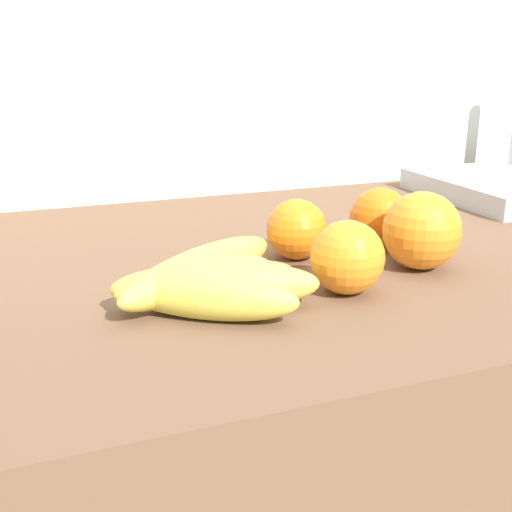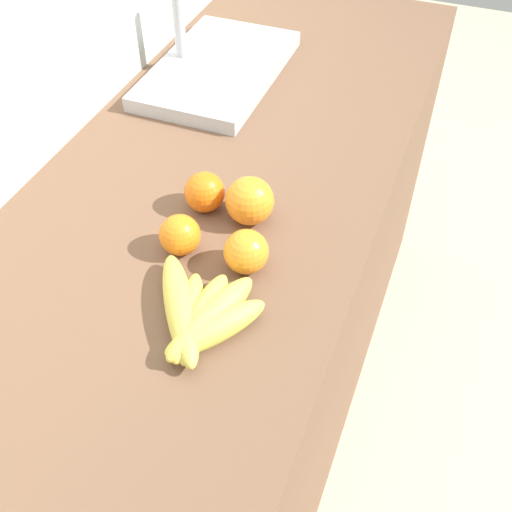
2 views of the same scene
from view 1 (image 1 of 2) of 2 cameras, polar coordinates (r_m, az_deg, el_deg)
wall_back at (r=1.16m, az=3.40°, el=-4.04°), size 2.21×0.06×1.30m
banana_bunch at (r=0.57m, az=-4.40°, el=-2.35°), size 0.20×0.20×0.04m
orange_center at (r=0.60m, az=8.13°, el=-0.12°), size 0.07×0.07×0.07m
orange_back_left at (r=0.68m, az=14.53°, el=2.20°), size 0.08×0.08×0.08m
orange_right at (r=0.75m, az=10.94°, el=3.37°), size 0.07×0.07×0.07m
orange_front at (r=0.70m, az=3.63°, el=2.38°), size 0.07×0.07×0.07m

